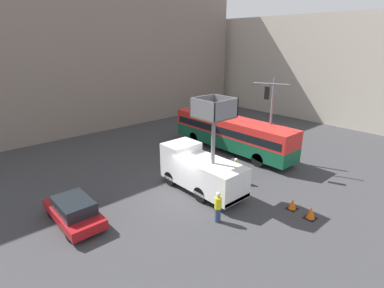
{
  "coord_description": "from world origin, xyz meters",
  "views": [
    {
      "loc": [
        -11.06,
        -13.04,
        9.43
      ],
      "look_at": [
        1.18,
        0.66,
        3.04
      ],
      "focal_mm": 28.0,
      "sensor_mm": 36.0,
      "label": 1
    }
  ],
  "objects_px": {
    "traffic_light_pole": "(270,109)",
    "parked_car_curbside": "(74,211)",
    "road_worker_directing": "(236,170)",
    "road_worker_near_truck": "(218,207)",
    "city_bus": "(232,132)",
    "utility_truck": "(201,169)",
    "traffic_cone_near_truck": "(293,204)",
    "traffic_cone_mid_road": "(311,213)"
  },
  "relations": [
    {
      "from": "utility_truck",
      "to": "road_worker_near_truck",
      "type": "relative_size",
      "value": 3.51
    },
    {
      "from": "city_bus",
      "to": "traffic_light_pole",
      "type": "height_order",
      "value": "traffic_light_pole"
    },
    {
      "from": "city_bus",
      "to": "parked_car_curbside",
      "type": "height_order",
      "value": "city_bus"
    },
    {
      "from": "traffic_light_pole",
      "to": "road_worker_near_truck",
      "type": "xyz_separation_m",
      "value": [
        -9.08,
        -3.26,
        -3.52
      ]
    },
    {
      "from": "road_worker_near_truck",
      "to": "traffic_cone_mid_road",
      "type": "height_order",
      "value": "road_worker_near_truck"
    },
    {
      "from": "city_bus",
      "to": "traffic_cone_mid_road",
      "type": "distance_m",
      "value": 11.29
    },
    {
      "from": "utility_truck",
      "to": "road_worker_directing",
      "type": "distance_m",
      "value": 2.85
    },
    {
      "from": "road_worker_directing",
      "to": "traffic_cone_mid_road",
      "type": "height_order",
      "value": "road_worker_directing"
    },
    {
      "from": "city_bus",
      "to": "road_worker_directing",
      "type": "bearing_deg",
      "value": 126.1
    },
    {
      "from": "traffic_light_pole",
      "to": "utility_truck",
      "type": "bearing_deg",
      "value": -179.65
    },
    {
      "from": "road_worker_near_truck",
      "to": "city_bus",
      "type": "bearing_deg",
      "value": -2.63
    },
    {
      "from": "traffic_light_pole",
      "to": "parked_car_curbside",
      "type": "height_order",
      "value": "traffic_light_pole"
    },
    {
      "from": "traffic_cone_mid_road",
      "to": "traffic_cone_near_truck",
      "type": "bearing_deg",
      "value": 83.98
    },
    {
      "from": "road_worker_near_truck",
      "to": "traffic_cone_mid_road",
      "type": "relative_size",
      "value": 2.56
    },
    {
      "from": "road_worker_near_truck",
      "to": "traffic_cone_mid_road",
      "type": "bearing_deg",
      "value": -78.59
    },
    {
      "from": "road_worker_directing",
      "to": "traffic_cone_mid_road",
      "type": "relative_size",
      "value": 2.54
    },
    {
      "from": "road_worker_directing",
      "to": "parked_car_curbside",
      "type": "height_order",
      "value": "road_worker_directing"
    },
    {
      "from": "utility_truck",
      "to": "road_worker_near_truck",
      "type": "height_order",
      "value": "utility_truck"
    },
    {
      "from": "traffic_light_pole",
      "to": "traffic_cone_mid_road",
      "type": "relative_size",
      "value": 9.49
    },
    {
      "from": "traffic_cone_mid_road",
      "to": "parked_car_curbside",
      "type": "relative_size",
      "value": 0.16
    },
    {
      "from": "city_bus",
      "to": "traffic_cone_near_truck",
      "type": "xyz_separation_m",
      "value": [
        -4.71,
        -8.9,
        -1.47
      ]
    },
    {
      "from": "city_bus",
      "to": "traffic_cone_mid_road",
      "type": "xyz_separation_m",
      "value": [
        -4.84,
        -10.1,
        -1.45
      ]
    },
    {
      "from": "traffic_light_pole",
      "to": "road_worker_near_truck",
      "type": "height_order",
      "value": "traffic_light_pole"
    },
    {
      "from": "traffic_cone_near_truck",
      "to": "traffic_cone_mid_road",
      "type": "height_order",
      "value": "traffic_cone_mid_road"
    },
    {
      "from": "city_bus",
      "to": "road_worker_near_truck",
      "type": "distance_m",
      "value": 11.29
    },
    {
      "from": "road_worker_near_truck",
      "to": "road_worker_directing",
      "type": "xyz_separation_m",
      "value": [
        4.44,
        2.53,
        -0.01
      ]
    },
    {
      "from": "traffic_light_pole",
      "to": "road_worker_directing",
      "type": "xyz_separation_m",
      "value": [
        -4.64,
        -0.74,
        -3.53
      ]
    },
    {
      "from": "utility_truck",
      "to": "traffic_cone_near_truck",
      "type": "relative_size",
      "value": 9.57
    },
    {
      "from": "utility_truck",
      "to": "road_worker_directing",
      "type": "bearing_deg",
      "value": -14.49
    },
    {
      "from": "road_worker_directing",
      "to": "traffic_cone_near_truck",
      "type": "bearing_deg",
      "value": 88.31
    },
    {
      "from": "traffic_light_pole",
      "to": "road_worker_directing",
      "type": "distance_m",
      "value": 5.88
    },
    {
      "from": "city_bus",
      "to": "traffic_cone_mid_road",
      "type": "height_order",
      "value": "city_bus"
    },
    {
      "from": "utility_truck",
      "to": "traffic_cone_near_truck",
      "type": "xyz_separation_m",
      "value": [
        2.46,
        -5.27,
        -1.27
      ]
    },
    {
      "from": "traffic_light_pole",
      "to": "parked_car_curbside",
      "type": "relative_size",
      "value": 1.52
    },
    {
      "from": "traffic_cone_mid_road",
      "to": "road_worker_directing",
      "type": "bearing_deg",
      "value": 86.58
    },
    {
      "from": "city_bus",
      "to": "traffic_light_pole",
      "type": "relative_size",
      "value": 1.8
    },
    {
      "from": "utility_truck",
      "to": "traffic_light_pole",
      "type": "xyz_separation_m",
      "value": [
        7.32,
        0.04,
        2.84
      ]
    },
    {
      "from": "traffic_light_pole",
      "to": "traffic_cone_near_truck",
      "type": "height_order",
      "value": "traffic_light_pole"
    },
    {
      "from": "utility_truck",
      "to": "traffic_light_pole",
      "type": "bearing_deg",
      "value": 0.35
    },
    {
      "from": "road_worker_near_truck",
      "to": "parked_car_curbside",
      "type": "relative_size",
      "value": 0.41
    },
    {
      "from": "road_worker_near_truck",
      "to": "road_worker_directing",
      "type": "bearing_deg",
      "value": -10.46
    },
    {
      "from": "road_worker_directing",
      "to": "parked_car_curbside",
      "type": "xyz_separation_m",
      "value": [
        -10.32,
        2.56,
        -0.15
      ]
    }
  ]
}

